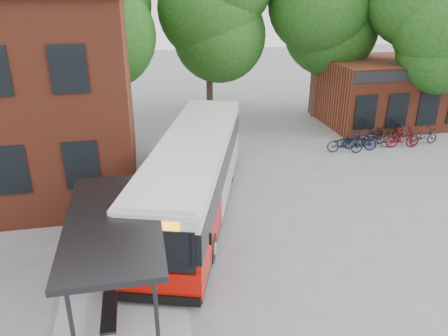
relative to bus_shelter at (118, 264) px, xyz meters
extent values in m
plane|color=slate|center=(4.50, 1.00, -1.45)|extent=(100.00, 100.00, 0.00)
imported|color=#23222A|center=(11.48, 10.10, -0.96)|extent=(1.99, 1.11, 0.99)
imported|color=#07173C|center=(12.45, 10.35, -0.92)|extent=(1.84, 1.13, 1.07)
imported|color=black|center=(12.18, 10.80, -1.04)|extent=(1.60, 0.70, 0.82)
imported|color=black|center=(13.59, 10.89, -0.96)|extent=(1.68, 0.69, 0.98)
imported|color=#453D38|center=(13.46, 10.57, -0.97)|extent=(1.92, 1.07, 0.96)
imported|color=#5A0911|center=(14.92, 10.20, -0.89)|extent=(1.92, 0.80, 1.12)
imported|color=black|center=(14.87, 11.64, -0.96)|extent=(1.88, 0.72, 0.98)
imported|color=black|center=(15.59, 11.12, -0.97)|extent=(1.65, 0.88, 0.95)
imported|color=black|center=(16.36, 10.44, -0.98)|extent=(1.86, 0.83, 0.94)
camera|label=1|loc=(0.88, -10.10, 6.95)|focal=35.00mm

